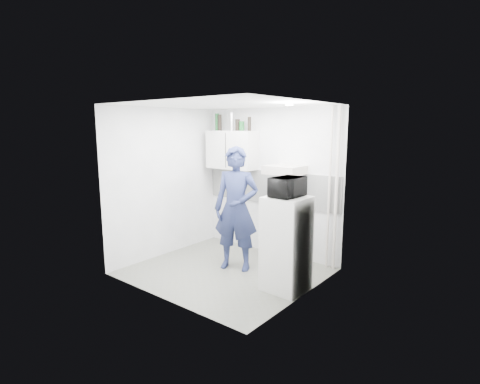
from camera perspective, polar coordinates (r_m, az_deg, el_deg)
The scene contains 23 objects.
floor at distance 6.10m, azimuth -2.28°, elevation -11.96°, with size 2.80×2.80×0.00m, color #636458.
ceiling at distance 5.67m, azimuth -2.46°, elevation 13.21°, with size 2.80×2.80×0.00m, color white.
wall_back at distance 6.73m, azimuth 4.64°, elevation 1.56°, with size 2.80×2.80×0.00m, color white.
wall_left at distance 6.74m, azimuth -11.39°, elevation 1.41°, with size 2.60×2.60×0.00m, color white.
wall_right at distance 4.96m, azimuth 9.95°, elevation -1.55°, with size 2.60×2.60×0.00m, color white.
person at distance 5.94m, azimuth -0.58°, elevation -2.56°, with size 0.72×0.47×1.98m, color #20284E.
stove at distance 6.49m, azimuth 6.49°, elevation -7.04°, with size 0.49×0.49×0.78m, color beige.
fridge at distance 5.29m, azimuth 7.05°, elevation -7.85°, with size 0.55×0.55×1.33m, color silver.
stove_top at distance 6.38m, azimuth 6.56°, elevation -3.58°, with size 0.47×0.47×0.03m, color black.
saucepan at distance 6.32m, azimuth 6.22°, elevation -3.06°, with size 0.20×0.20×0.11m, color silver.
microwave at distance 5.10m, azimuth 7.24°, elevation 0.75°, with size 0.33×0.49×0.27m, color black.
bottle_a at distance 7.21m, azimuth -3.52°, elevation 10.59°, with size 0.07×0.07×0.32m, color #144C1E.
bottle_b at distance 7.16m, azimuth -3.12°, elevation 10.50°, with size 0.08×0.08×0.30m, color black.
bottle_d at distance 6.97m, azimuth -1.30°, elevation 10.66°, with size 0.07×0.07×0.33m, color silver.
canister_a at distance 6.88m, azimuth -0.37°, elevation 10.17°, with size 0.08×0.08×0.21m, color black.
canister_b at distance 6.82m, azimuth 0.28°, elevation 10.02°, with size 0.09×0.09×0.17m, color #144C1E.
bottle_e at distance 6.71m, azimuth 1.44°, elevation 10.33°, with size 0.06×0.06×0.24m, color black.
upper_cabinet at distance 6.98m, azimuth -1.25°, elevation 6.44°, with size 1.00×0.35×0.70m, color silver.
range_hood at distance 6.24m, azimuth 6.81°, elevation 3.38°, with size 0.60×0.50×0.14m, color beige.
backsplash at distance 6.73m, azimuth 4.55°, elevation 0.71°, with size 2.74×0.03×0.60m, color white.
pipe_a at distance 6.03m, azimuth 14.48°, elevation 0.32°, with size 0.05×0.05×2.60m, color beige.
pipe_b at distance 6.08m, azimuth 13.45°, elevation 0.44°, with size 0.04×0.04×2.60m, color beige.
ceiling_spot_fixture at distance 5.24m, azimuth 7.52°, elevation 13.08°, with size 0.10×0.10×0.02m, color white.
Camera 1 is at (3.72, -4.27, 2.27)m, focal length 28.00 mm.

